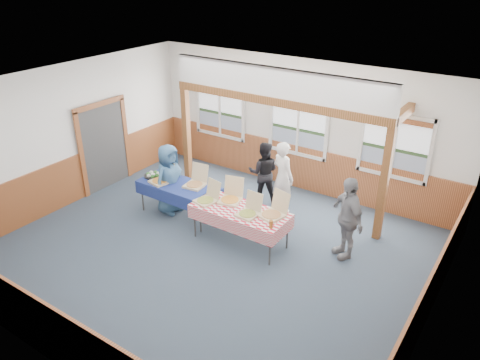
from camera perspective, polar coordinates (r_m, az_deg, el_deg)
name	(u,v)px	position (r m, az deg, el deg)	size (l,w,h in m)	color
floor	(213,251)	(9.33, -3.36, -8.68)	(8.00, 8.00, 0.00)	#283141
ceiling	(208,92)	(7.97, -3.96, 10.67)	(8.00, 8.00, 0.00)	white
wall_back	(299,126)	(11.29, 7.23, 6.58)	(8.00, 8.00, 0.00)	silver
wall_front	(43,277)	(6.51, -22.93, -10.83)	(8.00, 8.00, 0.00)	silver
wall_left	(69,136)	(11.25, -20.15, 5.11)	(8.00, 8.00, 0.00)	silver
wall_right	(440,247)	(7.13, 23.15, -7.52)	(8.00, 8.00, 0.00)	silver
wainscot_back	(296,166)	(11.65, 6.89, 1.66)	(7.98, 0.05, 1.10)	brown
wainscot_front	(58,338)	(7.17, -21.28, -17.56)	(7.98, 0.05, 1.10)	brown
wainscot_left	(77,178)	(11.62, -19.30, 0.24)	(0.05, 6.98, 1.10)	brown
wainscot_right	(425,305)	(7.72, 21.60, -14.03)	(0.05, 6.98, 1.10)	brown
cased_opening	(104,146)	(11.92, -16.24, 3.95)	(0.06, 1.30, 2.10)	#363636
window_left	(220,107)	(12.38, -2.44, 8.86)	(1.56, 0.10, 1.46)	silver
window_mid	(299,123)	(11.23, 7.15, 6.90)	(1.56, 0.10, 1.46)	silver
window_right	(395,143)	(10.47, 18.41, 4.35)	(1.56, 0.10, 1.46)	silver
post_left	(187,136)	(11.79, -6.52, 5.38)	(0.15, 0.15, 2.40)	#553612
post_right	(384,185)	(9.57, 17.12, -0.62)	(0.15, 0.15, 2.40)	#553612
cross_beam	(275,101)	(10.01, 4.31, 9.57)	(5.15, 0.18, 0.18)	#553612
table_left	(179,187)	(10.29, -7.47, -0.82)	(2.01, 1.59, 0.76)	#363636
table_right	(240,212)	(9.22, 0.01, -3.92)	(2.06, 1.12, 0.76)	#363636
pizza_box_a	(162,179)	(10.41, -9.53, 0.10)	(0.49, 0.56, 0.43)	#C9BB86
pizza_box_b	(196,183)	(10.15, -5.44, -0.35)	(0.46, 0.53, 0.44)	#C9BB86
pizza_box_c	(207,199)	(9.48, -4.05, -2.29)	(0.47, 0.53, 0.41)	#C9BB86
pizza_box_d	(231,198)	(9.48, -1.15, -2.20)	(0.51, 0.58, 0.45)	#C9BB86
pizza_box_e	(249,212)	(8.98, 1.06, -3.91)	(0.39, 0.47, 0.40)	#C9BB86
pizza_box_f	(273,213)	(8.96, 4.03, -4.02)	(0.53, 0.60, 0.45)	#C9BB86
veggie_tray	(153,175)	(10.73, -10.54, 0.60)	(0.42, 0.42, 0.09)	black
drink_glass	(271,224)	(8.58, 3.80, -5.40)	(0.07, 0.07, 0.15)	#905018
woman_white	(283,177)	(10.40, 5.23, 0.37)	(0.60, 0.40, 1.66)	silver
woman_black	(264,172)	(10.81, 2.89, 0.94)	(0.72, 0.56, 1.47)	black
man_blue	(169,179)	(10.44, -8.61, 0.11)	(0.78, 0.51, 1.60)	#32597F
person_grey	(347,218)	(9.01, 12.93, -4.50)	(0.97, 0.40, 1.65)	gray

